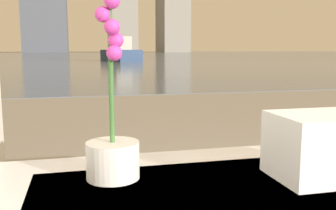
% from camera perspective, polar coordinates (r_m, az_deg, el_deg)
% --- Properties ---
extents(potted_orchid, '(0.13, 0.13, 0.44)m').
position_cam_1_polar(potted_orchid, '(0.92, -8.44, -5.41)').
color(potted_orchid, silver).
rests_on(potted_orchid, bathtub).
extents(towel_stack, '(0.25, 0.18, 0.16)m').
position_cam_1_polar(towel_stack, '(1.00, 22.71, -5.76)').
color(towel_stack, white).
rests_on(towel_stack, bathtub).
extents(harbor_water, '(180.00, 110.00, 0.01)m').
position_cam_1_polar(harbor_water, '(61.98, -13.01, 7.45)').
color(harbor_water, slate).
rests_on(harbor_water, ground_plane).
extents(harbor_boat_3, '(2.64, 5.00, 1.78)m').
position_cam_1_polar(harbor_boat_3, '(27.90, -7.30, 7.93)').
color(harbor_boat_3, navy).
rests_on(harbor_boat_3, harbor_water).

